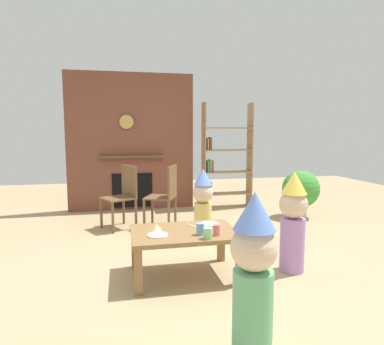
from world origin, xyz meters
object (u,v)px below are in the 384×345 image
paper_plate_rear (158,235)px  dining_chair_middle (166,193)px  child_by_the_chairs (203,203)px  coffee_table (184,238)px  child_with_cone_hat (253,272)px  dining_chair_left (124,193)px  birthday_cake_slice (156,227)px  paper_cup_center (217,230)px  child_in_pink (293,219)px  bookshelf (224,160)px  potted_plant_tall (301,190)px  paper_cup_near_left (200,229)px  paper_plate_front (210,224)px  paper_cup_near_right (208,233)px

paper_plate_rear → dining_chair_middle: dining_chair_middle is taller
paper_plate_rear → child_by_the_chairs: size_ratio=0.20×
coffee_table → dining_chair_middle: dining_chair_middle is taller
child_with_cone_hat → dining_chair_left: child_with_cone_hat is taller
birthday_cake_slice → child_by_the_chairs: 1.11m
paper_cup_center → child_in_pink: 0.81m
paper_plate_rear → child_with_cone_hat: (0.45, -1.16, 0.10)m
bookshelf → potted_plant_tall: bearing=-44.8°
birthday_cake_slice → child_in_pink: size_ratio=0.10×
dining_chair_left → child_in_pink: bearing=101.7°
child_by_the_chairs → dining_chair_middle: 0.81m
paper_cup_near_left → paper_plate_front: paper_cup_near_left is taller
bookshelf → paper_plate_front: size_ratio=9.99×
paper_cup_near_right → child_by_the_chairs: child_by_the_chairs is taller
coffee_table → paper_cup_near_left: paper_cup_near_left is taller
coffee_table → paper_plate_front: bearing=30.1°
coffee_table → dining_chair_middle: 1.70m
bookshelf → dining_chair_middle: bearing=-136.4°
paper_cup_near_left → dining_chair_left: dining_chair_left is taller
paper_cup_near_left → paper_plate_front: (0.17, 0.32, -0.05)m
bookshelf → dining_chair_middle: 1.72m
paper_cup_near_right → paper_plate_rear: (-0.42, 0.18, -0.04)m
coffee_table → paper_cup_near_right: size_ratio=10.09×
child_with_cone_hat → paper_cup_near_left: bearing=-5.1°
coffee_table → paper_cup_near_left: bearing=-50.3°
paper_plate_front → dining_chair_left: (-0.84, 1.66, 0.06)m
paper_plate_rear → dining_chair_middle: 1.82m
dining_chair_left → dining_chair_middle: (0.59, -0.14, 0.00)m
paper_cup_center → child_in_pink: child_in_pink is taller
paper_cup_center → paper_plate_rear: paper_cup_center is taller
paper_cup_near_right → birthday_cake_slice: 0.56m
paper_cup_near_left → child_with_cone_hat: bearing=-86.7°
paper_cup_near_right → paper_plate_front: 0.47m
paper_plate_rear → birthday_cake_slice: size_ratio=1.88×
paper_cup_center → child_with_cone_hat: size_ratio=0.10×
paper_plate_rear → dining_chair_left: dining_chair_left is taller
paper_cup_near_right → dining_chair_middle: 1.97m
bookshelf → paper_cup_near_left: (-1.15, -3.00, -0.38)m
paper_plate_front → paper_cup_center: bearing=-95.2°
birthday_cake_slice → child_in_pink: (1.32, -0.20, 0.06)m
dining_chair_left → birthday_cake_slice: bearing=71.4°
coffee_table → paper_cup_center: (0.26, -0.19, 0.12)m
bookshelf → child_with_cone_hat: bookshelf is taller
dining_chair_middle → paper_cup_center: bearing=120.0°
child_with_cone_hat → child_in_pink: size_ratio=1.03×
dining_chair_middle → paper_cup_near_right: bearing=116.8°
dining_chair_left → potted_plant_tall: size_ratio=1.18×
child_with_cone_hat → paper_cup_near_right: bearing=-6.8°
paper_plate_rear → child_by_the_chairs: 1.27m
child_by_the_chairs → potted_plant_tall: (1.85, 0.89, -0.04)m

